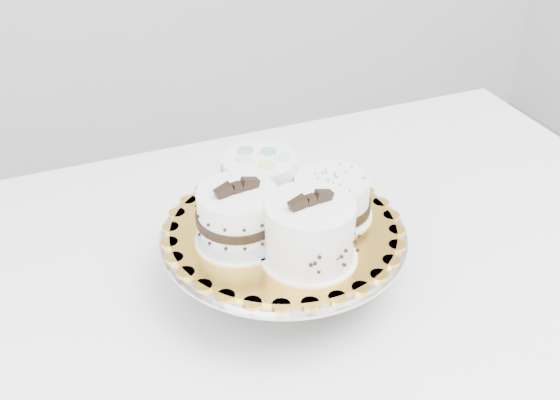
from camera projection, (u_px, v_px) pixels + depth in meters
name	position (u px, v px, depth m)	size (l,w,h in m)	color
table	(296.00, 307.00, 1.05)	(1.29, 0.88, 0.75)	white
cake_stand	(283.00, 247.00, 0.95)	(0.33, 0.33, 0.09)	gray
cake_board	(283.00, 229.00, 0.94)	(0.30, 0.30, 0.00)	gold
cake_swirl	(310.00, 233.00, 0.86)	(0.12, 0.12, 0.10)	white
cake_banded	(238.00, 218.00, 0.89)	(0.11, 0.11, 0.09)	white
cake_dots	(260.00, 181.00, 0.96)	(0.13, 0.13, 0.08)	white
cake_ribbon	(332.00, 198.00, 0.95)	(0.12, 0.12, 0.06)	white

